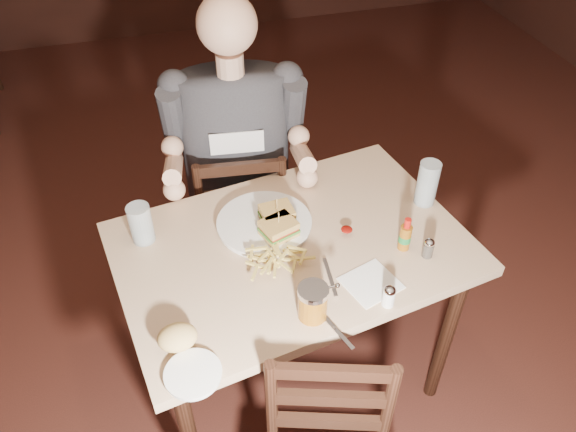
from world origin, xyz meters
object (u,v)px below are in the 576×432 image
object	(u,v)px
syrup_dispenser	(313,302)
side_plate	(193,375)
chair_far	(241,217)
main_table	(292,264)
glass_right	(427,183)
diner	(235,127)
hot_sauce	(406,234)
dinner_plate	(264,224)
glass_left	(141,224)

from	to	relation	value
syrup_dispenser	side_plate	bearing A→B (deg)	-172.57
chair_far	syrup_dispenser	distance (m)	0.95
main_table	glass_right	xyz separation A→B (m)	(0.50, 0.08, 0.17)
glass_right	diner	bearing A→B (deg)	142.89
hot_sauce	side_plate	bearing A→B (deg)	-158.34
diner	syrup_dispenser	size ratio (longest dim) A/B	8.54
dinner_plate	hot_sauce	bearing A→B (deg)	-28.56
glass_left	chair_far	bearing A→B (deg)	46.41
chair_far	glass_right	distance (m)	0.87
main_table	side_plate	bearing A→B (deg)	-133.78
glass_left	glass_right	xyz separation A→B (m)	(0.96, -0.07, 0.01)
main_table	dinner_plate	bearing A→B (deg)	121.30
syrup_dispenser	side_plate	size ratio (longest dim) A/B	0.76
glass_left	hot_sauce	xyz separation A→B (m)	(0.80, -0.27, -0.01)
main_table	hot_sauce	size ratio (longest dim) A/B	9.90
side_plate	chair_far	bearing A→B (deg)	71.92
diner	glass_right	bearing A→B (deg)	-30.03
main_table	dinner_plate	distance (m)	0.16
chair_far	syrup_dispenser	xyz separation A→B (m)	(0.04, -0.86, 0.41)
main_table	side_plate	distance (m)	0.56
diner	glass_right	xyz separation A→B (m)	(0.58, -0.44, -0.06)
main_table	glass_right	size ratio (longest dim) A/B	7.38
main_table	side_plate	world-z (taller)	side_plate
chair_far	glass_right	size ratio (longest dim) A/B	5.11
diner	glass_left	size ratio (longest dim) A/B	6.98
dinner_plate	side_plate	size ratio (longest dim) A/B	2.10
dinner_plate	hot_sauce	xyz separation A→B (m)	(0.40, -0.22, 0.05)
dinner_plate	hot_sauce	world-z (taller)	hot_sauce
chair_far	syrup_dispenser	size ratio (longest dim) A/B	7.51
main_table	diner	bearing A→B (deg)	97.99
glass_left	glass_right	distance (m)	0.96
side_plate	glass_left	bearing A→B (deg)	97.92
main_table	glass_left	distance (m)	0.51
syrup_dispenser	side_plate	xyz separation A→B (m)	(-0.36, -0.11, -0.05)
hot_sauce	chair_far	bearing A→B (deg)	120.87
glass_right	dinner_plate	bearing A→B (deg)	177.17
chair_far	diner	xyz separation A→B (m)	(-0.01, -0.05, 0.49)
hot_sauce	syrup_dispenser	world-z (taller)	hot_sauce
main_table	glass_right	bearing A→B (deg)	9.00
dinner_plate	glass_right	world-z (taller)	glass_right
diner	syrup_dispenser	xyz separation A→B (m)	(0.05, -0.81, -0.09)
chair_far	glass_left	xyz separation A→B (m)	(-0.39, -0.41, 0.42)
chair_far	hot_sauce	distance (m)	0.89
diner	syrup_dispenser	bearing A→B (deg)	-79.54
chair_far	side_plate	bearing A→B (deg)	79.00
main_table	glass_left	size ratio (longest dim) A/B	8.88
chair_far	glass_left	bearing A→B (deg)	53.49
glass_left	side_plate	world-z (taller)	glass_left
hot_sauce	diner	bearing A→B (deg)	123.18
glass_left	syrup_dispenser	world-z (taller)	glass_left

